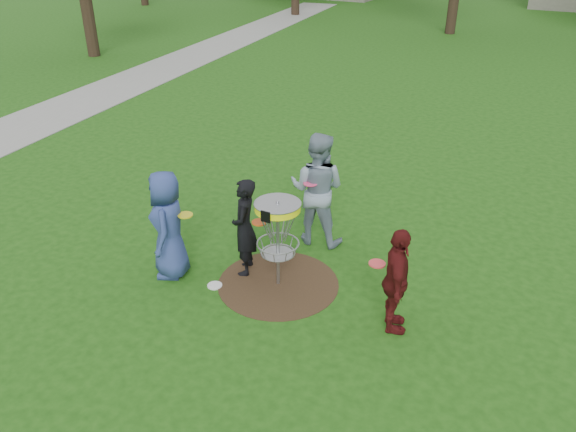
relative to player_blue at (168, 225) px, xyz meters
The scene contains 10 objects.
ground 1.84m from the player_blue, 18.46° to the left, with size 100.00×100.00×0.00m, color #19470F.
dirt_patch 1.84m from the player_blue, 18.46° to the left, with size 1.80×1.80×0.01m, color #47331E.
concrete_path 12.02m from the player_blue, 134.76° to the left, with size 2.20×40.00×0.02m, color #9E9E99.
player_blue is the anchor object (origin of this frame).
player_black 1.12m from the player_blue, 31.56° to the left, with size 0.56×0.37×1.53m, color black.
player_grey 2.44m from the player_blue, 52.66° to the left, with size 0.92×0.72×1.90m, color #7E91A2.
player_maroon 3.39m from the player_blue, ahead, with size 0.87×0.36×1.48m, color #521213.
disc_on_grass 1.12m from the player_blue, ahead, with size 0.22×0.22×0.02m, color white.
disc_golf_basket 1.65m from the player_blue, 18.44° to the left, with size 0.66×0.67×1.38m.
held_discs 1.67m from the player_blue, 23.81° to the left, with size 3.05×1.79×0.27m.
Camera 1 is at (3.44, -5.97, 4.82)m, focal length 35.00 mm.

